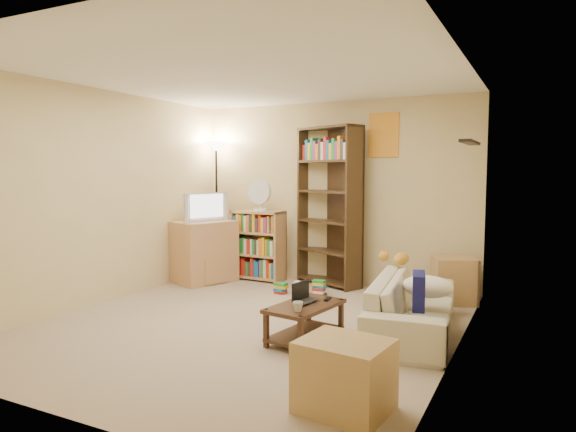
{
  "coord_description": "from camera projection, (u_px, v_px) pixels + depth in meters",
  "views": [
    {
      "loc": [
        2.64,
        -4.39,
        1.55
      ],
      "look_at": [
        0.09,
        0.7,
        1.05
      ],
      "focal_mm": 32.0,
      "sensor_mm": 36.0,
      "label": 1
    }
  ],
  "objects": [
    {
      "name": "room",
      "position": [
        249.0,
        164.0,
        5.09
      ],
      "size": [
        4.5,
        4.54,
        2.52
      ],
      "color": "tan",
      "rests_on": "ground"
    },
    {
      "name": "sofa",
      "position": [
        413.0,
        306.0,
        4.9
      ],
      "size": [
        1.98,
        1.15,
        0.53
      ],
      "primitive_type": "imported",
      "rotation": [
        0.0,
        0.0,
        1.69
      ],
      "color": "beige",
      "rests_on": "ground"
    },
    {
      "name": "navy_pillow",
      "position": [
        419.0,
        291.0,
        4.49
      ],
      "size": [
        0.18,
        0.36,
        0.31
      ],
      "primitive_type": "cube",
      "rotation": [
        0.0,
        0.0,
        1.79
      ],
      "color": "#131554",
      "rests_on": "sofa"
    },
    {
      "name": "cream_blanket",
      "position": [
        427.0,
        287.0,
        4.89
      ],
      "size": [
        0.49,
        0.35,
        0.21
      ],
      "primitive_type": "ellipsoid",
      "color": "white",
      "rests_on": "sofa"
    },
    {
      "name": "tabby_cat",
      "position": [
        398.0,
        258.0,
        5.6
      ],
      "size": [
        0.42,
        0.19,
        0.14
      ],
      "color": "gold",
      "rests_on": "sofa"
    },
    {
      "name": "coffee_table",
      "position": [
        305.0,
        319.0,
        4.67
      ],
      "size": [
        0.54,
        0.83,
        0.34
      ],
      "rotation": [
        0.0,
        0.0,
        -0.15
      ],
      "color": "#402518",
      "rests_on": "ground"
    },
    {
      "name": "laptop",
      "position": [
        311.0,
        302.0,
        4.68
      ],
      "size": [
        0.34,
        0.27,
        0.02
      ],
      "primitive_type": "imported",
      "rotation": [
        0.0,
        0.0,
        1.43
      ],
      "color": "black",
      "rests_on": "coffee_table"
    },
    {
      "name": "laptop_screen",
      "position": [
        300.0,
        291.0,
        4.74
      ],
      "size": [
        0.05,
        0.26,
        0.17
      ],
      "primitive_type": "cube",
      "rotation": [
        0.0,
        0.0,
        -0.15
      ],
      "color": "white",
      "rests_on": "laptop"
    },
    {
      "name": "mug",
      "position": [
        298.0,
        307.0,
        4.41
      ],
      "size": [
        0.17,
        0.17,
        0.08
      ],
      "primitive_type": "imported",
      "rotation": [
        0.0,
        0.0,
        -0.49
      ],
      "color": "silver",
      "rests_on": "coffee_table"
    },
    {
      "name": "tv_remote",
      "position": [
        328.0,
        299.0,
        4.81
      ],
      "size": [
        0.06,
        0.14,
        0.02
      ],
      "primitive_type": "cube",
      "rotation": [
        0.0,
        0.0,
        0.15
      ],
      "color": "black",
      "rests_on": "coffee_table"
    },
    {
      "name": "tv_stand",
      "position": [
        204.0,
        252.0,
        7.17
      ],
      "size": [
        0.82,
        0.95,
        0.85
      ],
      "primitive_type": "cube",
      "rotation": [
        0.0,
        0.0,
        -0.37
      ],
      "color": "tan",
      "rests_on": "ground"
    },
    {
      "name": "television",
      "position": [
        203.0,
        207.0,
        7.12
      ],
      "size": [
        0.75,
        0.55,
        0.4
      ],
      "primitive_type": "imported",
      "rotation": [
        0.0,
        0.0,
        1.21
      ],
      "color": "black",
      "rests_on": "tv_stand"
    },
    {
      "name": "tall_bookshelf",
      "position": [
        329.0,
        202.0,
        6.94
      ],
      "size": [
        1.01,
        0.69,
        2.14
      ],
      "rotation": [
        0.0,
        0.0,
        -0.42
      ],
      "color": "#3E2B17",
      "rests_on": "ground"
    },
    {
      "name": "short_bookshelf",
      "position": [
        258.0,
        245.0,
        7.31
      ],
      "size": [
        0.78,
        0.34,
        0.99
      ],
      "rotation": [
        0.0,
        0.0,
        -0.05
      ],
      "color": "tan",
      "rests_on": "ground"
    },
    {
      "name": "desk_fan",
      "position": [
        259.0,
        195.0,
        7.18
      ],
      "size": [
        0.35,
        0.2,
        0.46
      ],
      "color": "white",
      "rests_on": "short_bookshelf"
    },
    {
      "name": "floor_lamp",
      "position": [
        216.0,
        169.0,
        7.72
      ],
      "size": [
        0.34,
        0.34,
        1.99
      ],
      "color": "black",
      "rests_on": "ground"
    },
    {
      "name": "side_table",
      "position": [
        454.0,
        280.0,
        6.05
      ],
      "size": [
        0.61,
        0.61,
        0.54
      ],
      "primitive_type": "cube",
      "rotation": [
        0.0,
        0.0,
        0.38
      ],
      "color": "tan",
      "rests_on": "ground"
    },
    {
      "name": "end_cabinet",
      "position": [
        345.0,
        376.0,
        3.31
      ],
      "size": [
        0.61,
        0.53,
        0.46
      ],
      "primitive_type": "cube",
      "rotation": [
        0.0,
        0.0,
        -0.12
      ],
      "color": "tan",
      "rests_on": "ground"
    },
    {
      "name": "book_stacks",
      "position": [
        302.0,
        288.0,
        6.44
      ],
      "size": [
        0.64,
        0.24,
        0.19
      ],
      "color": "red",
      "rests_on": "ground"
    }
  ]
}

